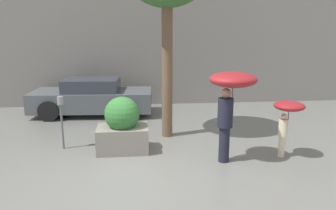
% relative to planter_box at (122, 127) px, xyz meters
% --- Properties ---
extents(ground_plane, '(40.00, 40.00, 0.00)m').
position_rel_planter_box_xyz_m(ground_plane, '(0.37, -1.30, -0.60)').
color(ground_plane, slate).
extents(building_facade, '(18.00, 0.30, 6.00)m').
position_rel_planter_box_xyz_m(building_facade, '(0.37, 5.20, 2.40)').
color(building_facade, gray).
rests_on(building_facade, ground).
extents(planter_box, '(1.21, 0.83, 1.34)m').
position_rel_planter_box_xyz_m(planter_box, '(0.00, 0.00, 0.00)').
color(planter_box, gray).
rests_on(planter_box, ground).
extents(person_adult, '(1.02, 1.02, 2.01)m').
position_rel_planter_box_xyz_m(person_adult, '(2.37, -0.87, 0.98)').
color(person_adult, '#1E1E2D').
rests_on(person_adult, ground).
extents(person_child, '(0.68, 0.68, 1.32)m').
position_rel_planter_box_xyz_m(person_child, '(3.73, -0.78, 0.46)').
color(person_child, beige).
rests_on(person_child, ground).
extents(parked_car_near, '(4.15, 2.07, 1.26)m').
position_rel_planter_box_xyz_m(parked_car_near, '(-1.16, 3.68, -0.01)').
color(parked_car_near, '#4C5156').
rests_on(parked_car_near, ground).
extents(parking_meter, '(0.14, 0.14, 1.32)m').
position_rel_planter_box_xyz_m(parking_meter, '(-1.47, 0.30, 0.34)').
color(parking_meter, '#595B60').
rests_on(parking_meter, ground).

